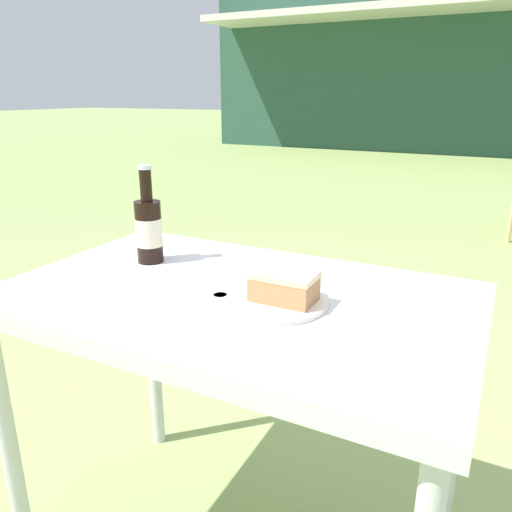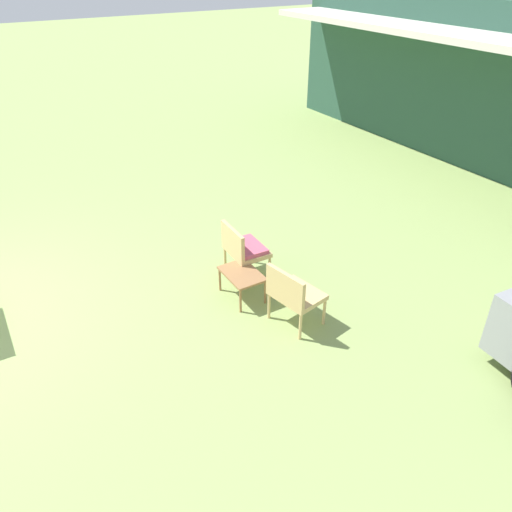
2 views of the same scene
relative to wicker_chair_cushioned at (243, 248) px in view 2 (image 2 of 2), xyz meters
The scene contains 3 objects.
wicker_chair_cushioned is the anchor object (origin of this frame).
wicker_chair_plain 1.17m from the wicker_chair_cushioned, ahead, with size 0.65×0.56×0.77m.
garden_side_table 0.49m from the wicker_chair_cushioned, 31.94° to the right, with size 0.59×0.40×0.36m.
Camera 2 is at (5.71, 0.80, 3.80)m, focal length 35.00 mm.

